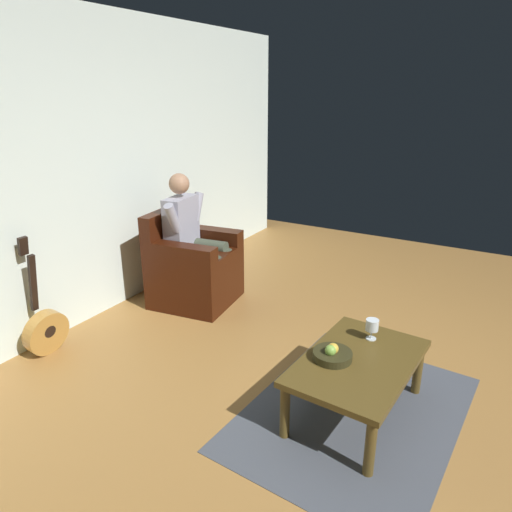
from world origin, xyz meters
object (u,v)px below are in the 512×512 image
coffee_table (358,367)px  fruit_bowl (332,354)px  guitar (45,328)px  wine_glass_near (372,326)px  person_seated (193,235)px  armchair (193,268)px

coffee_table → fruit_bowl: fruit_bowl is taller
guitar → wine_glass_near: (-0.79, 2.35, 0.28)m
person_seated → coffee_table: (0.85, 1.91, -0.34)m
coffee_table → guitar: bearing=-77.9°
fruit_bowl → coffee_table: bearing=117.3°
coffee_table → wine_glass_near: wine_glass_near is taller
guitar → wine_glass_near: guitar is taller
person_seated → fruit_bowl: person_seated is taller
coffee_table → fruit_bowl: bearing=-62.7°
coffee_table → wine_glass_near: size_ratio=7.14×
armchair → guitar: bearing=-24.9°
coffee_table → armchair: bearing=-113.7°
fruit_bowl → guitar: bearing=-79.0°
fruit_bowl → wine_glass_near: bearing=159.4°
guitar → wine_glass_near: 2.50m
armchair → fruit_bowl: 2.02m
armchair → coffee_table: (0.85, 1.94, 0.00)m
armchair → wine_glass_near: 2.01m
coffee_table → guitar: guitar is taller
person_seated → armchair: bearing=-90.0°
armchair → person_seated: size_ratio=0.72×
person_seated → wine_glass_near: 1.99m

